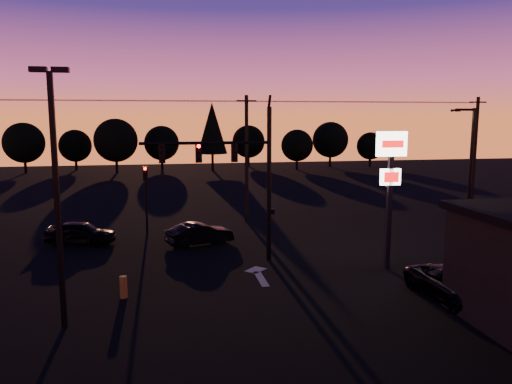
# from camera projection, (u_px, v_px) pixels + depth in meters

# --- Properties ---
(ground) EXTENTS (120.00, 120.00, 0.00)m
(ground) POSITION_uv_depth(u_px,v_px,m) (255.00, 287.00, 22.20)
(ground) COLOR black
(ground) RESTS_ON ground
(lane_arrow) EXTENTS (1.20, 3.10, 0.01)m
(lane_arrow) POSITION_uv_depth(u_px,v_px,m) (259.00, 274.00, 23.91)
(lane_arrow) COLOR beige
(lane_arrow) RESTS_ON ground
(traffic_signal_mast) EXTENTS (6.79, 0.52, 8.58)m
(traffic_signal_mast) POSITION_uv_depth(u_px,v_px,m) (238.00, 168.00, 25.33)
(traffic_signal_mast) COLOR black
(traffic_signal_mast) RESTS_ON ground
(secondary_signal) EXTENTS (0.30, 0.31, 4.35)m
(secondary_signal) POSITION_uv_depth(u_px,v_px,m) (146.00, 190.00, 32.03)
(secondary_signal) COLOR black
(secondary_signal) RESTS_ON ground
(parking_lot_light) EXTENTS (1.25, 0.30, 9.14)m
(parking_lot_light) POSITION_uv_depth(u_px,v_px,m) (56.00, 182.00, 17.14)
(parking_lot_light) COLOR black
(parking_lot_light) RESTS_ON ground
(pylon_sign) EXTENTS (1.50, 0.28, 6.80)m
(pylon_sign) POSITION_uv_depth(u_px,v_px,m) (391.00, 170.00, 24.20)
(pylon_sign) COLOR black
(pylon_sign) RESTS_ON ground
(streetlight) EXTENTS (1.55, 0.35, 8.00)m
(streetlight) POSITION_uv_depth(u_px,v_px,m) (469.00, 169.00, 29.41)
(streetlight) COLOR black
(streetlight) RESTS_ON ground
(utility_pole_1) EXTENTS (1.40, 0.26, 9.00)m
(utility_pole_1) POSITION_uv_depth(u_px,v_px,m) (247.00, 158.00, 35.49)
(utility_pole_1) COLOR black
(utility_pole_1) RESTS_ON ground
(utility_pole_2) EXTENTS (1.40, 0.26, 9.00)m
(utility_pole_2) POSITION_uv_depth(u_px,v_px,m) (475.00, 154.00, 38.76)
(utility_pole_2) COLOR black
(utility_pole_2) RESTS_ON ground
(power_wires) EXTENTS (36.00, 1.22, 0.07)m
(power_wires) POSITION_uv_depth(u_px,v_px,m) (246.00, 101.00, 34.89)
(power_wires) COLOR black
(power_wires) RESTS_ON ground
(bollard) EXTENTS (0.31, 0.31, 0.93)m
(bollard) POSITION_uv_depth(u_px,v_px,m) (124.00, 287.00, 20.79)
(bollard) COLOR #B67523
(bollard) RESTS_ON ground
(tree_0) EXTENTS (5.36, 5.36, 6.74)m
(tree_0) POSITION_uv_depth(u_px,v_px,m) (24.00, 143.00, 66.20)
(tree_0) COLOR black
(tree_0) RESTS_ON ground
(tree_1) EXTENTS (4.54, 4.54, 5.71)m
(tree_1) POSITION_uv_depth(u_px,v_px,m) (75.00, 146.00, 70.30)
(tree_1) COLOR black
(tree_1) RESTS_ON ground
(tree_2) EXTENTS (5.77, 5.78, 7.26)m
(tree_2) POSITION_uv_depth(u_px,v_px,m) (116.00, 140.00, 66.39)
(tree_2) COLOR black
(tree_2) RESTS_ON ground
(tree_3) EXTENTS (4.95, 4.95, 6.22)m
(tree_3) POSITION_uv_depth(u_px,v_px,m) (162.00, 143.00, 71.46)
(tree_3) COLOR black
(tree_3) RESTS_ON ground
(tree_4) EXTENTS (4.18, 4.18, 9.50)m
(tree_4) POSITION_uv_depth(u_px,v_px,m) (212.00, 128.00, 69.49)
(tree_4) COLOR black
(tree_4) RESTS_ON ground
(tree_5) EXTENTS (4.95, 4.95, 6.22)m
(tree_5) POSITION_uv_depth(u_px,v_px,m) (249.00, 142.00, 75.76)
(tree_5) COLOR black
(tree_5) RESTS_ON ground
(tree_6) EXTENTS (4.54, 4.54, 5.71)m
(tree_6) POSITION_uv_depth(u_px,v_px,m) (297.00, 145.00, 71.07)
(tree_6) COLOR black
(tree_6) RESTS_ON ground
(tree_7) EXTENTS (5.36, 5.36, 6.74)m
(tree_7) POSITION_uv_depth(u_px,v_px,m) (330.00, 140.00, 74.98)
(tree_7) COLOR black
(tree_7) RESTS_ON ground
(tree_8) EXTENTS (4.12, 4.12, 5.19)m
(tree_8) POSITION_uv_depth(u_px,v_px,m) (370.00, 146.00, 75.24)
(tree_8) COLOR black
(tree_8) RESTS_ON ground
(car_left) EXTENTS (4.35, 2.58, 1.39)m
(car_left) POSITION_uv_depth(u_px,v_px,m) (80.00, 233.00, 29.51)
(car_left) COLOR black
(car_left) RESTS_ON ground
(car_mid) EXTENTS (4.17, 2.57, 1.30)m
(car_mid) POSITION_uv_depth(u_px,v_px,m) (200.00, 234.00, 29.45)
(car_mid) COLOR black
(car_mid) RESTS_ON ground
(suv_parked) EXTENTS (2.56, 4.79, 1.28)m
(suv_parked) POSITION_uv_depth(u_px,v_px,m) (454.00, 284.00, 20.60)
(suv_parked) COLOR black
(suv_parked) RESTS_ON ground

